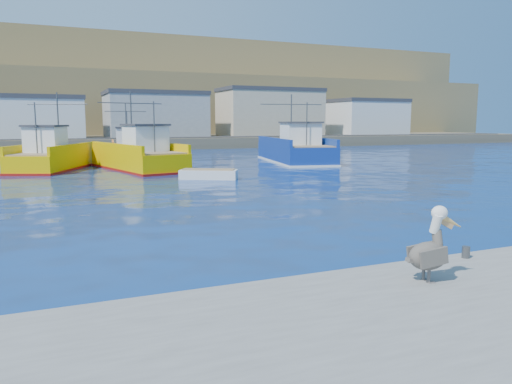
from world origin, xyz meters
TOP-DOWN VIEW (x-y plane):
  - ground at (0.00, 0.00)m, footprint 260.00×260.00m
  - dock_bollards at (0.60, -3.40)m, footprint 36.20×0.20m
  - far_shore at (0.00, 109.20)m, footprint 200.00×81.00m
  - trawler_yellow_a at (-5.93, 32.30)m, footprint 7.88×11.78m
  - trawler_yellow_b at (0.62, 29.35)m, footprint 6.52×12.45m
  - trawler_blue at (16.32, 31.35)m, footprint 7.21×14.00m
  - boat_orange at (2.14, 45.41)m, footprint 4.60×9.14m
  - skiff_mid at (3.77, 20.33)m, footprint 4.12×3.10m
  - skiff_far at (18.02, 39.50)m, footprint 2.30×4.13m
  - pelican at (0.81, -4.50)m, footprint 1.35×0.65m

SIDE VIEW (x-z plane):
  - ground at x=0.00m, z-range 0.00..0.00m
  - skiff_far at x=18.02m, z-range -0.15..0.70m
  - skiff_mid at x=3.77m, z-range -0.15..0.70m
  - dock_bollards at x=0.60m, z-range 0.50..0.80m
  - trawler_yellow_a at x=-5.93m, z-range -2.22..4.29m
  - boat_orange at x=2.14m, z-range -2.02..4.13m
  - trawler_yellow_b at x=0.62m, z-range -2.22..4.36m
  - trawler_blue at x=16.32m, z-range -2.24..4.54m
  - pelican at x=0.81m, z-range 0.38..2.04m
  - far_shore at x=0.00m, z-range -3.02..20.98m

